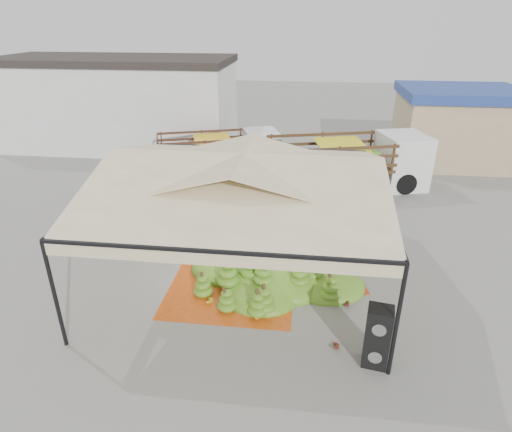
# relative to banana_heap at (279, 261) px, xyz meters

# --- Properties ---
(ground) EXTENTS (90.00, 90.00, 0.00)m
(ground) POSITION_rel_banana_heap_xyz_m (-1.15, 0.27, -0.63)
(ground) COLOR slate
(ground) RESTS_ON ground
(canopy_tent) EXTENTS (8.10, 8.10, 4.00)m
(canopy_tent) POSITION_rel_banana_heap_xyz_m (-1.15, 0.27, 2.67)
(canopy_tent) COLOR black
(canopy_tent) RESTS_ON ground
(building_white) EXTENTS (14.30, 6.30, 5.40)m
(building_white) POSITION_rel_banana_heap_xyz_m (-11.15, 14.27, 2.08)
(building_white) COLOR silver
(building_white) RESTS_ON ground
(building_tan) EXTENTS (6.30, 5.30, 4.10)m
(building_tan) POSITION_rel_banana_heap_xyz_m (8.85, 13.27, 1.45)
(building_tan) COLOR tan
(building_tan) RESTS_ON ground
(tarp_left) EXTENTS (3.82, 3.64, 0.01)m
(tarp_left) POSITION_rel_banana_heap_xyz_m (-1.40, -0.73, -0.62)
(tarp_left) COLOR #D05113
(tarp_left) RESTS_ON ground
(tarp_right) EXTENTS (5.12, 5.28, 0.01)m
(tarp_right) POSITION_rel_banana_heap_xyz_m (0.25, 1.09, -0.62)
(tarp_right) COLOR #C84912
(tarp_right) RESTS_ON ground
(banana_heap) EXTENTS (6.07, 5.07, 1.26)m
(banana_heap) POSITION_rel_banana_heap_xyz_m (0.00, 0.00, 0.00)
(banana_heap) COLOR #4B801A
(banana_heap) RESTS_ON ground
(hand_yellow_a) EXTENTS (0.48, 0.40, 0.20)m
(hand_yellow_a) POSITION_rel_banana_heap_xyz_m (-1.99, -1.57, -0.53)
(hand_yellow_a) COLOR gold
(hand_yellow_a) RESTS_ON ground
(hand_yellow_b) EXTENTS (0.47, 0.40, 0.19)m
(hand_yellow_b) POSITION_rel_banana_heap_xyz_m (-0.51, -2.12, -0.53)
(hand_yellow_b) COLOR gold
(hand_yellow_b) RESTS_ON ground
(hand_red_a) EXTENTS (0.43, 0.37, 0.18)m
(hand_red_a) POSITION_rel_banana_heap_xyz_m (1.59, -3.02, -0.54)
(hand_red_a) COLOR #612A16
(hand_red_a) RESTS_ON ground
(hand_red_b) EXTENTS (0.50, 0.43, 0.21)m
(hand_red_b) POSITION_rel_banana_heap_xyz_m (1.96, -1.24, -0.53)
(hand_red_b) COLOR #591F14
(hand_red_b) RESTS_ON ground
(hand_green) EXTENTS (0.55, 0.52, 0.19)m
(hand_green) POSITION_rel_banana_heap_xyz_m (-1.27, -1.07, -0.53)
(hand_green) COLOR #447618
(hand_green) RESTS_ON ground
(hanging_bunches) EXTENTS (4.74, 0.24, 0.20)m
(hanging_bunches) POSITION_rel_banana_heap_xyz_m (-1.22, 1.65, 1.99)
(hanging_bunches) COLOR #57851B
(hanging_bunches) RESTS_ON ground
(speaker_stack) EXTENTS (0.66, 0.60, 1.60)m
(speaker_stack) POSITION_rel_banana_heap_xyz_m (2.55, -3.43, 0.17)
(speaker_stack) COLOR black
(speaker_stack) RESTS_ON ground
(banana_leaves) EXTENTS (0.96, 1.36, 3.70)m
(banana_leaves) POSITION_rel_banana_heap_xyz_m (-4.65, 0.73, -0.63)
(banana_leaves) COLOR #3A771F
(banana_leaves) RESTS_ON ground
(vendor) EXTENTS (0.63, 0.52, 1.48)m
(vendor) POSITION_rel_banana_heap_xyz_m (-0.46, 3.03, 0.11)
(vendor) COLOR gray
(vendor) RESTS_ON ground
(truck_left) EXTENTS (6.55, 3.99, 2.13)m
(truck_left) POSITION_rel_banana_heap_xyz_m (-3.63, 9.82, 0.68)
(truck_left) COLOR #492A18
(truck_left) RESTS_ON ground
(truck_right) EXTENTS (7.78, 4.42, 2.53)m
(truck_right) POSITION_rel_banana_heap_xyz_m (2.95, 8.32, 0.93)
(truck_right) COLOR #4E301A
(truck_right) RESTS_ON ground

